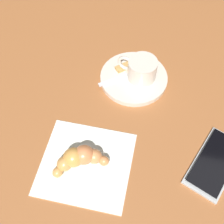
# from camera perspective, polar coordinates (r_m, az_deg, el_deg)

# --- Properties ---
(ground_plane) EXTENTS (1.80, 1.80, 0.00)m
(ground_plane) POSITION_cam_1_polar(r_m,az_deg,el_deg) (0.59, 0.75, -2.86)
(ground_plane) COLOR #9F5D32
(saucer) EXTENTS (0.15, 0.15, 0.01)m
(saucer) POSITION_cam_1_polar(r_m,az_deg,el_deg) (0.65, 4.27, 6.66)
(saucer) COLOR beige
(saucer) RESTS_ON ground
(espresso_cup) EXTENTS (0.06, 0.09, 0.05)m
(espresso_cup) POSITION_cam_1_polar(r_m,az_deg,el_deg) (0.63, 5.75, 8.37)
(espresso_cup) COLOR beige
(espresso_cup) RESTS_ON saucer
(teaspoon) EXTENTS (0.08, 0.11, 0.01)m
(teaspoon) POSITION_cam_1_polar(r_m,az_deg,el_deg) (0.65, 4.06, 7.67)
(teaspoon) COLOR silver
(teaspoon) RESTS_ON saucer
(sugar_packet) EXTENTS (0.06, 0.06, 0.01)m
(sugar_packet) POSITION_cam_1_polar(r_m,az_deg,el_deg) (0.67, 3.69, 9.30)
(sugar_packet) COLOR tan
(sugar_packet) RESTS_ON saucer
(napkin) EXTENTS (0.16, 0.17, 0.00)m
(napkin) POSITION_cam_1_polar(r_m,az_deg,el_deg) (0.55, -5.12, -9.99)
(napkin) COLOR white
(napkin) RESTS_ON ground
(croissant) EXTENTS (0.07, 0.10, 0.03)m
(croissant) POSITION_cam_1_polar(r_m,az_deg,el_deg) (0.54, -6.45, -8.93)
(croissant) COLOR #D4854D
(croissant) RESTS_ON napkin
(cell_phone) EXTENTS (0.15, 0.12, 0.01)m
(cell_phone) POSITION_cam_1_polar(r_m,az_deg,el_deg) (0.58, 19.52, -9.30)
(cell_phone) COLOR #B9BDBE
(cell_phone) RESTS_ON ground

